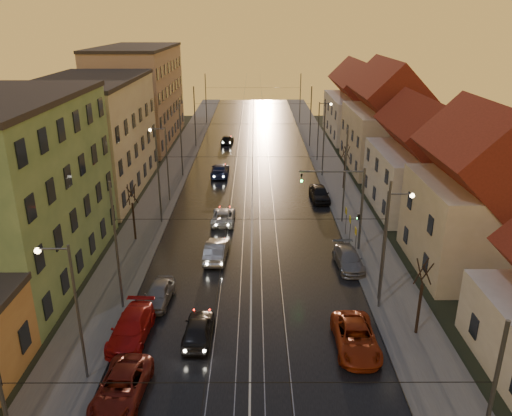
{
  "coord_description": "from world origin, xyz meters",
  "views": [
    {
      "loc": [
        0.26,
        -19.95,
        18.3
      ],
      "look_at": [
        0.38,
        19.22,
        3.34
      ],
      "focal_mm": 35.0,
      "sensor_mm": 36.0,
      "label": 1
    }
  ],
  "objects_px": {
    "parked_right_0": "(356,338)",
    "driving_car_2": "(223,216)",
    "traffic_light_mast": "(350,199)",
    "parked_right_1": "(348,259)",
    "driving_car_3": "(220,170)",
    "street_lamp_2": "(164,157)",
    "parked_left_2": "(131,328)",
    "street_lamp_3": "(321,126)",
    "driving_car_0": "(198,329)",
    "driving_car_4": "(227,139)",
    "street_lamp_0": "(70,301)",
    "street_lamp_1": "(389,236)",
    "parked_left_3": "(159,293)",
    "driving_car_1": "(216,250)",
    "parked_left_1": "(121,387)",
    "parked_right_2": "(319,193)"
  },
  "relations": [
    {
      "from": "driving_car_0",
      "to": "parked_right_2",
      "type": "height_order",
      "value": "parked_right_2"
    },
    {
      "from": "traffic_light_mast",
      "to": "parked_right_1",
      "type": "height_order",
      "value": "traffic_light_mast"
    },
    {
      "from": "street_lamp_3",
      "to": "driving_car_3",
      "type": "bearing_deg",
      "value": -152.53
    },
    {
      "from": "street_lamp_1",
      "to": "parked_left_1",
      "type": "xyz_separation_m",
      "value": [
        -15.65,
        -9.48,
        -4.19
      ]
    },
    {
      "from": "street_lamp_1",
      "to": "parked_right_2",
      "type": "bearing_deg",
      "value": 95.4
    },
    {
      "from": "driving_car_0",
      "to": "driving_car_2",
      "type": "distance_m",
      "value": 18.56
    },
    {
      "from": "driving_car_3",
      "to": "parked_left_3",
      "type": "bearing_deg",
      "value": 85.62
    },
    {
      "from": "driving_car_1",
      "to": "street_lamp_1",
      "type": "bearing_deg",
      "value": 154.64
    },
    {
      "from": "driving_car_1",
      "to": "parked_right_1",
      "type": "distance_m",
      "value": 10.54
    },
    {
      "from": "street_lamp_2",
      "to": "driving_car_3",
      "type": "height_order",
      "value": "street_lamp_2"
    },
    {
      "from": "street_lamp_3",
      "to": "driving_car_2",
      "type": "height_order",
      "value": "street_lamp_3"
    },
    {
      "from": "street_lamp_2",
      "to": "parked_right_0",
      "type": "relative_size",
      "value": 1.53
    },
    {
      "from": "street_lamp_0",
      "to": "driving_car_0",
      "type": "relative_size",
      "value": 1.88
    },
    {
      "from": "parked_right_1",
      "to": "parked_right_2",
      "type": "bearing_deg",
      "value": 88.51
    },
    {
      "from": "parked_left_1",
      "to": "parked_right_2",
      "type": "xyz_separation_m",
      "value": [
        13.74,
        29.73,
        0.09
      ]
    },
    {
      "from": "street_lamp_3",
      "to": "parked_left_2",
      "type": "bearing_deg",
      "value": -112.04
    },
    {
      "from": "driving_car_1",
      "to": "driving_car_3",
      "type": "xyz_separation_m",
      "value": [
        -1.16,
        22.76,
        -0.01
      ]
    },
    {
      "from": "parked_right_0",
      "to": "driving_car_3",
      "type": "bearing_deg",
      "value": 107.08
    },
    {
      "from": "street_lamp_1",
      "to": "driving_car_3",
      "type": "height_order",
      "value": "street_lamp_1"
    },
    {
      "from": "street_lamp_0",
      "to": "street_lamp_2",
      "type": "relative_size",
      "value": 1.0
    },
    {
      "from": "driving_car_0",
      "to": "parked_left_3",
      "type": "height_order",
      "value": "driving_car_0"
    },
    {
      "from": "street_lamp_1",
      "to": "street_lamp_3",
      "type": "relative_size",
      "value": 1.0
    },
    {
      "from": "driving_car_2",
      "to": "parked_left_2",
      "type": "height_order",
      "value": "parked_left_2"
    },
    {
      "from": "parked_right_1",
      "to": "parked_left_1",
      "type": "bearing_deg",
      "value": -137.38
    },
    {
      "from": "parked_left_1",
      "to": "parked_right_2",
      "type": "bearing_deg",
      "value": 69.01
    },
    {
      "from": "street_lamp_0",
      "to": "traffic_light_mast",
      "type": "relative_size",
      "value": 1.11
    },
    {
      "from": "street_lamp_2",
      "to": "street_lamp_3",
      "type": "height_order",
      "value": "same"
    },
    {
      "from": "street_lamp_0",
      "to": "parked_left_2",
      "type": "xyz_separation_m",
      "value": [
        1.88,
        3.66,
        -4.14
      ]
    },
    {
      "from": "traffic_light_mast",
      "to": "parked_right_1",
      "type": "relative_size",
      "value": 1.53
    },
    {
      "from": "traffic_light_mast",
      "to": "driving_car_3",
      "type": "height_order",
      "value": "traffic_light_mast"
    },
    {
      "from": "street_lamp_1",
      "to": "driving_car_1",
      "type": "distance_m",
      "value": 14.17
    },
    {
      "from": "driving_car_0",
      "to": "driving_car_4",
      "type": "xyz_separation_m",
      "value": [
        -0.85,
        50.38,
        -0.04
      ]
    },
    {
      "from": "street_lamp_3",
      "to": "driving_car_4",
      "type": "xyz_separation_m",
      "value": [
        -13.1,
        9.96,
        -4.2
      ]
    },
    {
      "from": "driving_car_0",
      "to": "parked_right_0",
      "type": "distance_m",
      "value": 9.39
    },
    {
      "from": "street_lamp_0",
      "to": "parked_right_0",
      "type": "xyz_separation_m",
      "value": [
        15.3,
        2.66,
        -4.16
      ]
    },
    {
      "from": "driving_car_4",
      "to": "parked_right_2",
      "type": "distance_m",
      "value": 28.03
    },
    {
      "from": "street_lamp_2",
      "to": "parked_left_3",
      "type": "bearing_deg",
      "value": -82.15
    },
    {
      "from": "street_lamp_1",
      "to": "parked_right_1",
      "type": "relative_size",
      "value": 1.7
    },
    {
      "from": "driving_car_0",
      "to": "driving_car_2",
      "type": "bearing_deg",
      "value": -89.4
    },
    {
      "from": "parked_right_0",
      "to": "driving_car_0",
      "type": "bearing_deg",
      "value": 175.03
    },
    {
      "from": "parked_right_1",
      "to": "driving_car_0",
      "type": "bearing_deg",
      "value": -141.8
    },
    {
      "from": "street_lamp_1",
      "to": "parked_left_3",
      "type": "distance_m",
      "value": 15.98
    },
    {
      "from": "street_lamp_1",
      "to": "street_lamp_2",
      "type": "distance_m",
      "value": 27.05
    },
    {
      "from": "parked_right_0",
      "to": "driving_car_2",
      "type": "bearing_deg",
      "value": 115.22
    },
    {
      "from": "driving_car_0",
      "to": "parked_left_2",
      "type": "distance_m",
      "value": 4.08
    },
    {
      "from": "parked_left_3",
      "to": "driving_car_3",
      "type": "bearing_deg",
      "value": 90.39
    },
    {
      "from": "driving_car_3",
      "to": "parked_left_2",
      "type": "bearing_deg",
      "value": 84.63
    },
    {
      "from": "traffic_light_mast",
      "to": "driving_car_1",
      "type": "height_order",
      "value": "traffic_light_mast"
    },
    {
      "from": "street_lamp_0",
      "to": "driving_car_1",
      "type": "xyz_separation_m",
      "value": [
        6.26,
        14.42,
        -4.12
      ]
    },
    {
      "from": "street_lamp_1",
      "to": "driving_car_4",
      "type": "bearing_deg",
      "value": 105.91
    }
  ]
}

